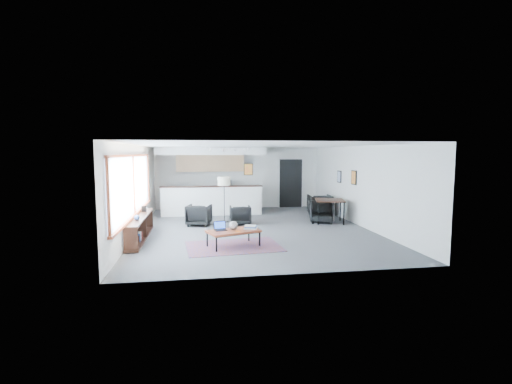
{
  "coord_description": "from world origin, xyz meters",
  "views": [
    {
      "loc": [
        -1.7,
        -11.37,
        2.37
      ],
      "look_at": [
        0.14,
        0.4,
        1.12
      ],
      "focal_mm": 26.0,
      "sensor_mm": 36.0,
      "label": 1
    }
  ],
  "objects": [
    {
      "name": "window",
      "position": [
        -3.46,
        -0.9,
        1.46
      ],
      "size": [
        0.1,
        5.95,
        1.66
      ],
      "color": "#8CBFFF",
      "rests_on": "room"
    },
    {
      "name": "ceramic_pot",
      "position": [
        -0.84,
        -2.15,
        0.54
      ],
      "size": [
        0.23,
        0.23,
        0.23
      ],
      "rotation": [
        0.0,
        0.0,
        -0.17
      ],
      "color": "gray",
      "rests_on": "coffee_table"
    },
    {
      "name": "book_stack",
      "position": [
        -0.39,
        -2.07,
        0.47
      ],
      "size": [
        0.39,
        0.34,
        0.1
      ],
      "rotation": [
        0.0,
        0.0,
        -0.32
      ],
      "color": "silver",
      "rests_on": "coffee_table"
    },
    {
      "name": "kilim_rug",
      "position": [
        -0.84,
        -2.17,
        0.01
      ],
      "size": [
        2.48,
        1.81,
        0.01
      ],
      "rotation": [
        0.0,
        0.0,
        0.09
      ],
      "color": "#5A3446",
      "rests_on": "floor"
    },
    {
      "name": "wall_art_upper",
      "position": [
        3.47,
        1.7,
        1.5
      ],
      "size": [
        0.03,
        0.34,
        0.44
      ],
      "color": "black",
      "rests_on": "room"
    },
    {
      "name": "coffee_table",
      "position": [
        -0.84,
        -2.17,
        0.39
      ],
      "size": [
        1.45,
        1.1,
        0.42
      ],
      "rotation": [
        0.0,
        0.0,
        0.35
      ],
      "color": "brown",
      "rests_on": "floor"
    },
    {
      "name": "laptop",
      "position": [
        -1.17,
        -2.07,
        0.48
      ],
      "size": [
        0.34,
        0.3,
        0.21
      ],
      "rotation": [
        0.0,
        0.0,
        0.19
      ],
      "color": "black",
      "rests_on": "coffee_table"
    },
    {
      "name": "armchair_left",
      "position": [
        -1.7,
        0.8,
        0.38
      ],
      "size": [
        0.89,
        0.85,
        0.76
      ],
      "primitive_type": "imported",
      "rotation": [
        0.0,
        0.0,
        2.89
      ],
      "color": "black",
      "rests_on": "floor"
    },
    {
      "name": "floor_lamp",
      "position": [
        -0.83,
        1.28,
        1.36
      ],
      "size": [
        0.52,
        0.52,
        1.56
      ],
      "rotation": [
        0.0,
        0.0,
        0.18
      ],
      "color": "black",
      "rests_on": "floor"
    },
    {
      "name": "dining_table",
      "position": [
        2.71,
        0.58,
        0.72
      ],
      "size": [
        1.13,
        1.13,
        0.79
      ],
      "rotation": [
        0.0,
        0.0,
        -0.24
      ],
      "color": "#331B12",
      "rests_on": "floor"
    },
    {
      "name": "room",
      "position": [
        0.0,
        0.0,
        1.3
      ],
      "size": [
        7.02,
        9.02,
        2.62
      ],
      "color": "#4D4D50",
      "rests_on": "ground"
    },
    {
      "name": "kitchenette",
      "position": [
        -1.2,
        3.71,
        1.38
      ],
      "size": [
        4.2,
        1.96,
        2.6
      ],
      "color": "white",
      "rests_on": "floor"
    },
    {
      "name": "doorway",
      "position": [
        2.3,
        4.42,
        1.07
      ],
      "size": [
        1.1,
        0.12,
        2.15
      ],
      "color": "black",
      "rests_on": "room"
    },
    {
      "name": "dining_chair_near",
      "position": [
        2.44,
        0.64,
        0.35
      ],
      "size": [
        0.81,
        0.78,
        0.7
      ],
      "primitive_type": "imported",
      "rotation": [
        0.0,
        0.0,
        -0.24
      ],
      "color": "black",
      "rests_on": "floor"
    },
    {
      "name": "console",
      "position": [
        -3.3,
        -1.05,
        0.33
      ],
      "size": [
        0.35,
        3.0,
        0.8
      ],
      "color": "#331B12",
      "rests_on": "floor"
    },
    {
      "name": "dining_chair_far",
      "position": [
        2.88,
        2.12,
        0.37
      ],
      "size": [
        0.78,
        0.73,
        0.74
      ],
      "primitive_type": "imported",
      "rotation": [
        0.0,
        0.0,
        3.05
      ],
      "color": "black",
      "rests_on": "floor"
    },
    {
      "name": "track_light",
      "position": [
        -0.59,
        2.2,
        2.53
      ],
      "size": [
        1.6,
        0.07,
        0.15
      ],
      "color": "silver",
      "rests_on": "room"
    },
    {
      "name": "microwave",
      "position": [
        -0.63,
        4.15,
        1.12
      ],
      "size": [
        0.6,
        0.39,
        0.38
      ],
      "primitive_type": "imported",
      "rotation": [
        0.0,
        0.0,
        -0.15
      ],
      "color": "black",
      "rests_on": "kitchenette"
    },
    {
      "name": "coaster",
      "position": [
        -0.74,
        -2.33,
        0.43
      ],
      "size": [
        0.14,
        0.14,
        0.01
      ],
      "rotation": [
        0.0,
        0.0,
        -0.39
      ],
      "color": "#E5590C",
      "rests_on": "coffee_table"
    },
    {
      "name": "armchair_right",
      "position": [
        -0.34,
        0.74,
        0.35
      ],
      "size": [
        0.69,
        0.65,
        0.69
      ],
      "primitive_type": "imported",
      "rotation": [
        0.0,
        0.0,
        3.12
      ],
      "color": "black",
      "rests_on": "floor"
    },
    {
      "name": "wall_art_lower",
      "position": [
        3.47,
        0.4,
        1.55
      ],
      "size": [
        0.03,
        0.38,
        0.48
      ],
      "color": "black",
      "rests_on": "room"
    }
  ]
}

